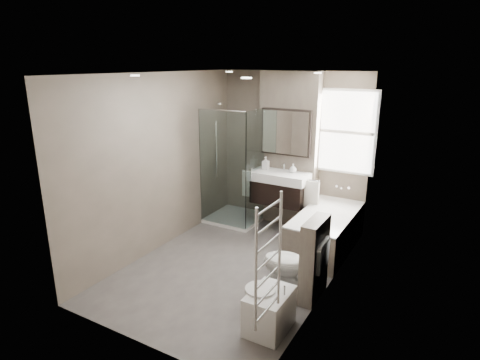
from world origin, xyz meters
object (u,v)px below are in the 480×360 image
Objects in this scene: bidet at (269,310)px; toilet at (293,265)px; vanity at (280,187)px; bathtub at (326,229)px.

toilet is at bearing 93.27° from bidet.
vanity is at bearing -153.79° from toilet.
toilet reaches higher than bathtub.
bathtub is (0.92, -0.33, -0.43)m from vanity.
toilet is (0.05, -1.39, 0.07)m from bathtub.
toilet is at bearing -88.15° from bathtub.
toilet is (0.97, -1.72, -0.36)m from vanity.
toilet is at bearing -60.57° from vanity.
vanity is 2.01m from toilet.
vanity is 1.23× the size of toilet.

